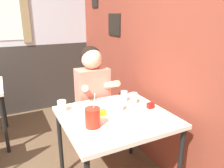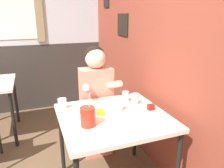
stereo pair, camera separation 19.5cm
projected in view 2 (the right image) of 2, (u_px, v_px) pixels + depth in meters
name	position (u px, v px, depth m)	size (l,w,h in m)	color
brick_wall_right	(132.00, 33.00, 2.66)	(0.08, 4.55, 2.70)	brown
back_wall	(19.00, 29.00, 3.38)	(5.55, 0.09, 2.70)	silver
main_table	(113.00, 123.00, 1.88)	(0.89, 0.85, 0.75)	beige
person_seated	(96.00, 99.00, 2.39)	(0.42, 0.41, 1.26)	#EA7F6B
cocktail_pitcher	(88.00, 117.00, 1.66)	(0.12, 0.12, 0.27)	#B22819
glass_near_pitcher	(125.00, 97.00, 2.13)	(0.06, 0.06, 0.10)	silver
glass_center	(62.00, 104.00, 1.97)	(0.08, 0.08, 0.10)	silver
glass_far_side	(135.00, 99.00, 2.07)	(0.06, 0.06, 0.10)	silver
glass_by_brick	(118.00, 105.00, 1.93)	(0.08, 0.08, 0.10)	silver
condiment_ketchup	(151.00, 107.00, 1.95)	(0.06, 0.04, 0.05)	#B7140F
condiment_mustard	(100.00, 112.00, 1.85)	(0.06, 0.04, 0.05)	yellow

